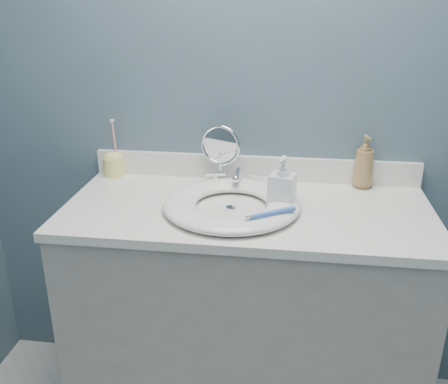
% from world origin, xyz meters
% --- Properties ---
extents(back_wall, '(2.20, 0.02, 2.40)m').
position_xyz_m(back_wall, '(0.00, 1.25, 1.20)').
color(back_wall, slate).
rests_on(back_wall, ground).
extents(vanity_cabinet, '(1.20, 0.55, 0.85)m').
position_xyz_m(vanity_cabinet, '(0.00, 0.97, 0.42)').
color(vanity_cabinet, '#ADA89E').
rests_on(vanity_cabinet, ground).
extents(countertop, '(1.22, 0.57, 0.03)m').
position_xyz_m(countertop, '(0.00, 0.97, 0.86)').
color(countertop, white).
rests_on(countertop, vanity_cabinet).
extents(backsplash, '(1.22, 0.02, 0.09)m').
position_xyz_m(backsplash, '(0.00, 1.24, 0.93)').
color(backsplash, white).
rests_on(backsplash, countertop).
extents(basin, '(0.45, 0.45, 0.04)m').
position_xyz_m(basin, '(-0.05, 0.94, 0.90)').
color(basin, white).
rests_on(basin, countertop).
extents(drain, '(0.04, 0.04, 0.01)m').
position_xyz_m(drain, '(-0.05, 0.94, 0.88)').
color(drain, silver).
rests_on(drain, countertop).
extents(faucet, '(0.25, 0.13, 0.07)m').
position_xyz_m(faucet, '(-0.05, 1.14, 0.91)').
color(faucet, silver).
rests_on(faucet, countertop).
extents(makeup_mirror, '(0.15, 0.09, 0.22)m').
position_xyz_m(makeup_mirror, '(-0.12, 1.17, 1.00)').
color(makeup_mirror, silver).
rests_on(makeup_mirror, countertop).
extents(soap_bottle_amber, '(0.09, 0.09, 0.19)m').
position_xyz_m(soap_bottle_amber, '(0.40, 1.21, 0.98)').
color(soap_bottle_amber, '#9C7746').
rests_on(soap_bottle_amber, countertop).
extents(soap_bottle_clear, '(0.10, 0.10, 0.18)m').
position_xyz_m(soap_bottle_clear, '(0.11, 0.98, 0.97)').
color(soap_bottle_clear, silver).
rests_on(soap_bottle_clear, countertop).
extents(toothbrush_holder, '(0.08, 0.08, 0.22)m').
position_xyz_m(toothbrush_holder, '(-0.54, 1.21, 0.93)').
color(toothbrush_holder, '#F9F37C').
rests_on(toothbrush_holder, countertop).
extents(toothbrush_lying, '(0.15, 0.11, 0.02)m').
position_xyz_m(toothbrush_lying, '(0.08, 0.83, 0.92)').
color(toothbrush_lying, blue).
rests_on(toothbrush_lying, basin).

